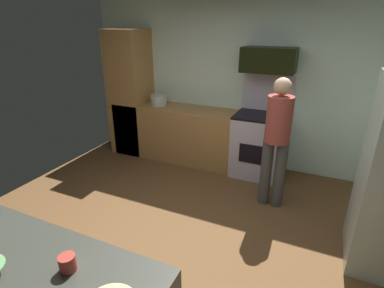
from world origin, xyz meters
The scene contains 9 objects.
ground_plane centered at (0.00, 0.00, -0.01)m, with size 5.20×4.80×0.02m, color brown.
wall_back centered at (0.00, 2.34, 1.30)m, with size 5.20×0.12×2.60m, color silver.
lower_cabinet_run centered at (-0.90, 1.98, 0.45)m, with size 2.40×0.60×0.90m, color #A37440.
cabinet_column centered at (-1.90, 1.98, 1.05)m, with size 0.60×0.60×2.10m, color #A37440.
oven_range centered at (0.41, 1.98, 0.52)m, with size 0.76×0.65×1.54m.
microwave centered at (0.41, 2.06, 1.71)m, with size 0.74×0.38×0.34m, color black.
person_cook centered at (0.75, 1.19, 0.92)m, with size 0.31×0.30×1.63m.
mug_coffee centered at (0.03, -1.37, 0.95)m, with size 0.10×0.10×0.10m, color #9E342A.
stock_pot centered at (-1.34, 1.98, 0.99)m, with size 0.27×0.27×0.17m, color #B7BDB9.
Camera 1 is at (1.20, -2.25, 2.20)m, focal length 27.85 mm.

